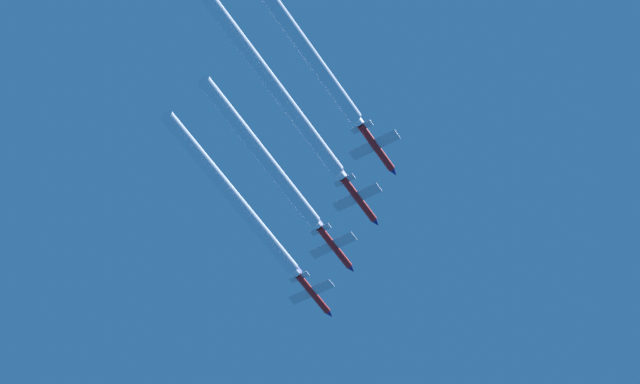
% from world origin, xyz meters
% --- Properties ---
extents(jet_lead, '(8.29, 12.07, 2.90)m').
position_xyz_m(jet_lead, '(-13.35, 12.17, 173.38)').
color(jet_lead, red).
extents(jet_second_echelon, '(8.29, 12.07, 2.90)m').
position_xyz_m(jet_second_echelon, '(-4.14, 3.97, 172.03)').
color(jet_second_echelon, red).
extents(jet_third_echelon, '(8.29, 12.07, 2.90)m').
position_xyz_m(jet_third_echelon, '(4.86, -3.46, 171.09)').
color(jet_third_echelon, red).
extents(jet_fourth_echelon, '(8.29, 12.07, 2.90)m').
position_xyz_m(jet_fourth_echelon, '(12.75, -11.66, 170.23)').
color(jet_fourth_echelon, red).
extents(smoke_trail_lead, '(2.21, 38.84, 2.21)m').
position_xyz_m(smoke_trail_lead, '(-13.35, -12.77, 173.35)').
color(smoke_trail_lead, white).
extents(smoke_trail_second_echelon, '(2.21, 33.78, 2.21)m').
position_xyz_m(smoke_trail_second_echelon, '(-4.14, -18.45, 172.00)').
color(smoke_trail_second_echelon, white).
extents(smoke_trail_third_echelon, '(2.21, 41.01, 2.21)m').
position_xyz_m(smoke_trail_third_echelon, '(4.86, -29.48, 171.06)').
color(smoke_trail_third_echelon, white).
extents(smoke_trail_fourth_echelon, '(2.21, 33.51, 2.21)m').
position_xyz_m(smoke_trail_fourth_echelon, '(12.75, -33.94, 170.20)').
color(smoke_trail_fourth_echelon, white).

